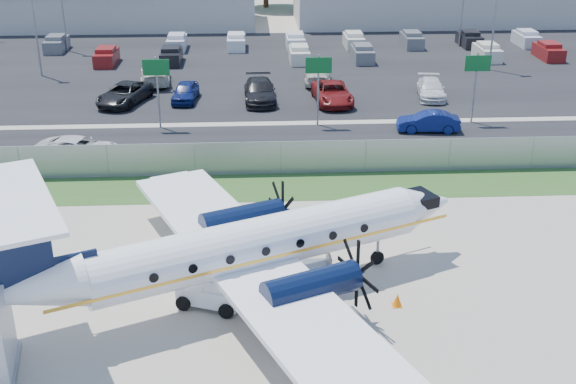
{
  "coord_description": "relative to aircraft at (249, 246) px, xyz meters",
  "views": [
    {
      "loc": [
        -1.69,
        -25.34,
        15.99
      ],
      "look_at": [
        0.0,
        6.0,
        2.3
      ],
      "focal_mm": 45.0,
      "sensor_mm": 36.0,
      "label": 1
    }
  ],
  "objects": [
    {
      "name": "building_west",
      "position": [
        -22.12,
        61.54,
        0.22
      ],
      "size": [
        46.4,
        12.4,
        5.24
      ],
      "color": "beige",
      "rests_on": "ground"
    },
    {
      "name": "light_pole_nw",
      "position": [
        -18.12,
        37.56,
        2.83
      ],
      "size": [
        0.9,
        0.35,
        9.09
      ],
      "color": "gray",
      "rests_on": "ground"
    },
    {
      "name": "cone_starboard_wing",
      "position": [
        1.78,
        4.59,
        -2.15
      ],
      "size": [
        0.38,
        0.38,
        0.54
      ],
      "color": "orange",
      "rests_on": "ground"
    },
    {
      "name": "pushback_tug",
      "position": [
        -1.41,
        -0.45,
        -1.74
      ],
      "size": [
        2.98,
        2.6,
        1.4
      ],
      "color": "white",
      "rests_on": "ground"
    },
    {
      "name": "parked_car_e",
      "position": [
        14.45,
        28.95,
        -2.41
      ],
      "size": [
        2.68,
        5.2,
        1.44
      ],
      "primitive_type": "imported",
      "rotation": [
        0.0,
        0.0,
        -0.14
      ],
      "color": "silver",
      "rests_on": "ground"
    },
    {
      "name": "parked_car_c",
      "position": [
        0.93,
        28.55,
        -2.41
      ],
      "size": [
        2.51,
        5.88,
        1.69
      ],
      "primitive_type": "imported",
      "rotation": [
        0.0,
        0.0,
        0.03
      ],
      "color": "black",
      "rests_on": "ground"
    },
    {
      "name": "parked_car_f",
      "position": [
        -7.82,
        34.52,
        -2.41
      ],
      "size": [
        3.1,
        6.16,
        1.72
      ],
      "primitive_type": "imported",
      "rotation": [
        0.0,
        0.0,
        3.26
      ],
      "color": "beige",
      "rests_on": "ground"
    },
    {
      "name": "far_parking_rows",
      "position": [
        1.88,
        44.56,
        -2.41
      ],
      "size": [
        56.0,
        10.0,
        1.6
      ],
      "primitive_type": null,
      "color": "gray",
      "rests_on": "ground"
    },
    {
      "name": "sign_left",
      "position": [
        -6.12,
        22.46,
        1.21
      ],
      "size": [
        1.8,
        0.26,
        5.0
      ],
      "color": "gray",
      "rests_on": "ground"
    },
    {
      "name": "parking_lot",
      "position": [
        1.88,
        39.56,
        -2.39
      ],
      "size": [
        170.0,
        32.0,
        0.02
      ],
      "primitive_type": "cube",
      "color": "black",
      "rests_on": "ground"
    },
    {
      "name": "parked_car_a",
      "position": [
        -9.48,
        28.55,
        -2.41
      ],
      "size": [
        4.25,
        6.2,
        1.57
      ],
      "primitive_type": "imported",
      "rotation": [
        0.0,
        0.0,
        -0.32
      ],
      "color": "black",
      "rests_on": "ground"
    },
    {
      "name": "tree_line",
      "position": [
        1.88,
        73.56,
        -2.41
      ],
      "size": [
        112.0,
        6.0,
        14.0
      ],
      "primitive_type": null,
      "color": "#255A1A",
      "rests_on": "ground"
    },
    {
      "name": "ground",
      "position": [
        1.88,
        -0.44,
        -2.41
      ],
      "size": [
        170.0,
        170.0,
        0.0
      ],
      "primitive_type": "plane",
      "color": "#BAAF9D",
      "rests_on": "ground"
    },
    {
      "name": "parked_car_d",
      "position": [
        6.51,
        27.86,
        -2.41
      ],
      "size": [
        3.0,
        5.91,
        1.6
      ],
      "primitive_type": "imported",
      "rotation": [
        0.0,
        0.0,
        0.06
      ],
      "color": "maroon",
      "rests_on": "ground"
    },
    {
      "name": "light_pole_ne",
      "position": [
        21.88,
        37.56,
        2.83
      ],
      "size": [
        0.9,
        0.35,
        9.09
      ],
      "color": "gray",
      "rests_on": "ground"
    },
    {
      "name": "road_car_west",
      "position": [
        -10.34,
        16.18,
        -2.41
      ],
      "size": [
        5.9,
        3.65,
        1.52
      ],
      "primitive_type": "imported",
      "rotation": [
        0.0,
        0.0,
        1.35
      ],
      "color": "silver",
      "rests_on": "ground"
    },
    {
      "name": "parked_car_b",
      "position": [
        -4.84,
        29.0,
        -2.41
      ],
      "size": [
        2.15,
        4.53,
        1.5
      ],
      "primitive_type": "imported",
      "rotation": [
        0.0,
        0.0,
        -0.09
      ],
      "color": "navy",
      "rests_on": "ground"
    },
    {
      "name": "road_car_mid",
      "position": [
        12.31,
        20.73,
        -2.41
      ],
      "size": [
        4.34,
        1.81,
        1.4
      ],
      "primitive_type": "imported",
      "rotation": [
        0.0,
        0.0,
        -1.65
      ],
      "color": "navy",
      "rests_on": "ground"
    },
    {
      "name": "perimeter_fence",
      "position": [
        1.88,
        13.56,
        -1.4
      ],
      "size": [
        120.0,
        0.06,
        1.99
      ],
      "color": "gray",
      "rests_on": "ground"
    },
    {
      "name": "sign_right",
      "position": [
        15.88,
        22.46,
        1.21
      ],
      "size": [
        1.8,
        0.26,
        5.0
      ],
      "color": "gray",
      "rests_on": "ground"
    },
    {
      "name": "access_road",
      "position": [
        1.88,
        18.56,
        -2.39
      ],
      "size": [
        170.0,
        8.0,
        0.02
      ],
      "primitive_type": "cube",
      "color": "black",
      "rests_on": "ground"
    },
    {
      "name": "cone_nose",
      "position": [
        5.97,
        -1.0,
        -2.14
      ],
      "size": [
        0.4,
        0.4,
        0.57
      ],
      "color": "orange",
      "rests_on": "ground"
    },
    {
      "name": "sign_mid",
      "position": [
        4.88,
        22.46,
        1.21
      ],
      "size": [
        1.8,
        0.26,
        5.0
      ],
      "color": "gray",
      "rests_on": "ground"
    },
    {
      "name": "aircraft",
      "position": [
        0.0,
        0.0,
        0.0
      ],
      "size": [
        20.06,
        19.48,
        6.23
      ],
      "color": "white",
      "rests_on": "ground"
    },
    {
      "name": "parked_car_g",
      "position": [
        5.89,
        33.71,
        -2.41
      ],
      "size": [
        2.64,
        5.44,
        1.53
      ],
      "primitive_type": "imported",
      "rotation": [
        0.0,
        0.0,
        3.04
      ],
      "color": "beige",
      "rests_on": "ground"
    },
    {
      "name": "baggage_cart_near",
      "position": [
        2.37,
        1.43,
        -1.86
      ],
      "size": [
        2.29,
        1.43,
        1.18
      ],
      "color": "gray",
      "rests_on": "ground"
    },
    {
      "name": "grass_verge",
      "position": [
        1.88,
        11.56,
        -2.4
      ],
      "size": [
        170.0,
        4.0,
        0.02
      ],
      "primitive_type": "cube",
      "color": "#2D561E",
      "rests_on": "ground"
    }
  ]
}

